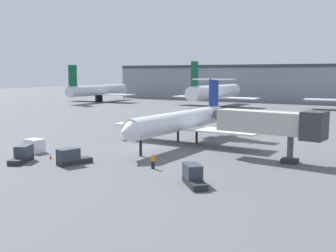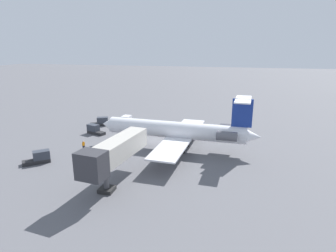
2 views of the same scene
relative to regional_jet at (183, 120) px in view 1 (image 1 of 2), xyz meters
name	(u,v)px [view 1 (image 1 of 2)]	position (x,y,z in m)	size (l,w,h in m)	color
ground_plane	(145,147)	(-3.44, -5.14, -3.57)	(400.00, 400.00, 0.10)	#5B5B60
regional_jet	(183,120)	(0.00, 0.00, 0.00)	(23.36, 28.23, 9.46)	white
jet_bridge	(277,124)	(15.16, -5.45, 0.94)	(13.15, 4.48, 6.16)	#B7B2A8
ground_crew_marshaller	(153,161)	(4.41, -15.97, -2.66)	(0.46, 0.37, 1.69)	black
baggage_tug_lead	(71,157)	(-4.81, -18.77, -2.68)	(2.61, 4.24, 1.90)	#262628
baggage_tug_trailing	(193,176)	(11.08, -19.71, -2.68)	(3.70, 3.93, 1.90)	#262628
baggage_tug_spare	(23,155)	(-10.89, -20.37, -2.68)	(2.81, 4.23, 1.90)	#262628
cargo_container_uld	(35,146)	(-14.11, -15.53, -2.64)	(2.38, 1.98, 1.77)	silver
traffic_cone_near	(51,157)	(-9.26, -17.55, -3.24)	(0.36, 0.36, 0.55)	orange
terminal_building	(300,83)	(-3.44, 100.38, 3.23)	(143.34, 19.47, 13.46)	gray
parked_airliner_west_end	(98,90)	(-67.23, 64.42, 0.61)	(27.41, 32.48, 13.06)	silver
parked_airliner_west_mid	(215,92)	(-22.53, 66.11, 0.91)	(27.48, 32.65, 13.66)	white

